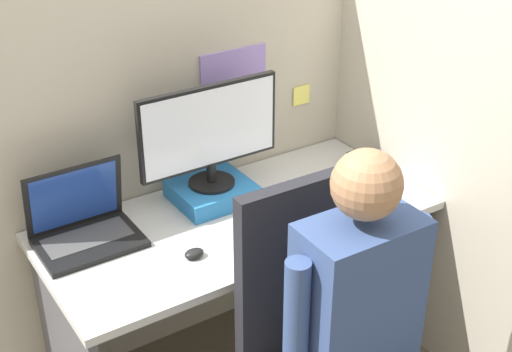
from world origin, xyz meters
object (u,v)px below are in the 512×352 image
at_px(monitor, 210,131).
at_px(laptop, 85,228).
at_px(paper_box, 212,192).
at_px(carrot_toy, 305,234).
at_px(person, 369,334).
at_px(stapler, 364,165).

relative_size(monitor, laptop, 1.61).
height_order(paper_box, carrot_toy, paper_box).
xyz_separation_m(paper_box, carrot_toy, (0.13, -0.41, -0.01)).
relative_size(paper_box, carrot_toy, 1.90).
distance_m(monitor, laptop, 0.55).
distance_m(paper_box, monitor, 0.25).
bearing_deg(carrot_toy, laptop, 147.47).
bearing_deg(person, paper_box, 88.44).
height_order(paper_box, laptop, laptop).
relative_size(paper_box, monitor, 0.51).
distance_m(stapler, person, 1.02).
bearing_deg(monitor, person, -91.56).
distance_m(laptop, person, 1.03).
relative_size(stapler, carrot_toy, 1.13).
height_order(laptop, stapler, laptop).
distance_m(paper_box, stapler, 0.64).
bearing_deg(carrot_toy, stapler, 28.79).
xyz_separation_m(laptop, carrot_toy, (0.63, -0.40, -0.03)).
bearing_deg(person, stapler, 50.21).
relative_size(monitor, carrot_toy, 3.71).
bearing_deg(paper_box, laptop, -179.17).
distance_m(carrot_toy, person, 0.53).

